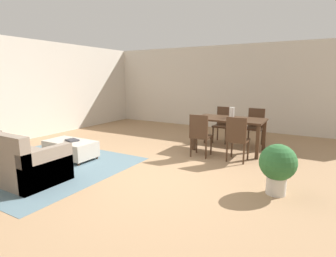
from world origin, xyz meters
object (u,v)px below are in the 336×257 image
Objects in this scene: book_on_ottoman at (72,140)px; potted_plant at (278,165)px; dining_chair_near_left at (200,133)px; dining_chair_far_left at (223,122)px; dining_chair_far_right at (255,125)px; dining_table at (229,122)px; ottoman_table at (71,148)px; vase_centerpiece at (232,113)px; dining_chair_near_right at (237,137)px; couch at (6,160)px.

potted_plant is (3.95, 0.29, 0.04)m from book_on_ottoman.
dining_chair_near_left is at bearing 145.75° from potted_plant.
dining_chair_near_left is at bearing -89.47° from dining_chair_far_left.
dining_chair_far_right is 3.54× the size of book_on_ottoman.
dining_chair_far_left is 1.23× the size of potted_plant.
dining_table is 2.09× the size of potted_plant.
dining_table is at bearing 40.48° from ottoman_table.
dining_chair_far_right is 2.94m from potted_plant.
book_on_ottoman is (-2.25, -1.45, -0.12)m from dining_chair_near_left.
potted_plant is (1.29, -2.00, -0.44)m from vase_centerpiece.
dining_chair_near_left is at bearing 32.84° from book_on_ottoman.
dining_chair_near_right is at bearing -90.41° from dining_chair_far_right.
dining_table is (2.67, 2.28, 0.44)m from ottoman_table.
dining_chair_near_left is at bearing 47.74° from couch.
dining_chair_far_right reaches higher than book_on_ottoman.
dining_chair_near_right reaches higher than ottoman_table.
book_on_ottoman is (-2.63, -2.27, -0.26)m from dining_table.
dining_chair_near_right is at bearing -65.58° from vase_centerpiece.
dining_chair_near_left reaches higher than book_on_ottoman.
dining_chair_near_right is at bearing 127.51° from potted_plant.
dining_chair_near_left is 1.01m from vase_centerpiece.
dining_chair_far_left is at bearing 53.11° from ottoman_table.
book_on_ottoman is (-2.67, -2.30, -0.49)m from vase_centerpiece.
dining_chair_near_right reaches higher than dining_table.
dining_chair_far_left reaches higher than book_on_ottoman.
vase_centerpiece reaches higher than book_on_ottoman.
ottoman_table is 4.01m from potted_plant.
potted_plant is (4.00, 0.31, 0.22)m from ottoman_table.
dining_table is at bearing 64.89° from dining_chair_near_left.
dining_chair_far_right is at bearing 53.20° from couch.
book_on_ottoman is (-3.03, -1.49, -0.12)m from dining_chair_near_right.
dining_chair_near_left reaches higher than couch.
dining_chair_far_left is at bearing 120.78° from vase_centerpiece.
dining_table is (2.83, 3.51, 0.37)m from couch.
dining_chair_far_right is (3.24, 4.33, 0.23)m from couch.
dining_chair_far_left is (-0.01, 1.57, 0.00)m from dining_chair_near_left.
dining_chair_far_right is 1.23× the size of potted_plant.
dining_chair_near_left is 3.68× the size of vase_centerpiece.
dining_table is at bearing -62.25° from dining_chair_far_left.
dining_chair_near_right is 1.00× the size of dining_chair_far_left.
dining_chair_near_right is at bearing -62.69° from dining_table.
dining_table is 1.70× the size of dining_chair_far_left.
potted_plant is (0.92, -1.20, -0.08)m from dining_chair_near_right.
vase_centerpiece reaches higher than dining_chair_near_left.
dining_chair_far_right reaches higher than potted_plant.
vase_centerpiece is (2.71, 2.31, 0.66)m from ottoman_table.
dining_chair_near_right and dining_chair_far_left have the same top height.
couch is 1.41× the size of dining_table.
dining_chair_near_right is at bearing 3.15° from dining_chair_near_left.
couch is 4.92m from dining_chair_far_left.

